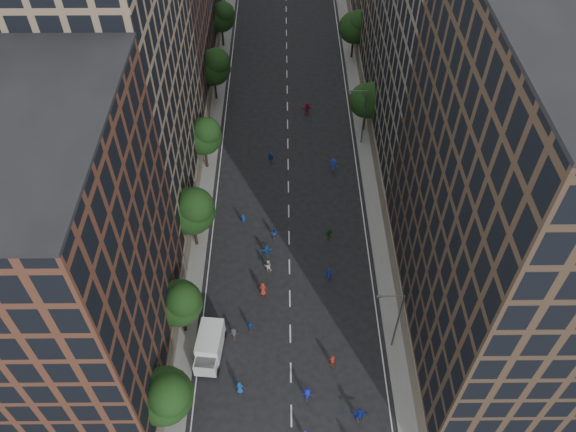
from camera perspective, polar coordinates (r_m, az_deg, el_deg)
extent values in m
plane|color=black|center=(78.15, 0.01, 5.03)|extent=(240.00, 240.00, 0.00)
cube|color=slate|center=(84.60, -8.27, 8.38)|extent=(4.00, 105.00, 0.15)
cube|color=slate|center=(84.74, 8.20, 8.47)|extent=(4.00, 105.00, 0.15)
cube|color=#532E1F|center=(50.79, -21.73, -4.86)|extent=(14.00, 22.00, 30.00)
cube|color=#816B54|center=(66.34, -17.02, 12.75)|extent=(14.00, 26.00, 34.00)
cube|color=#532E1F|center=(87.12, -13.50, 19.76)|extent=(14.00, 20.00, 28.00)
cube|color=#433224|center=(51.49, 21.93, 1.00)|extent=(14.00, 30.00, 36.00)
cube|color=#6C6559|center=(74.23, 15.47, 16.54)|extent=(14.00, 28.00, 33.00)
cylinder|color=black|center=(56.02, -11.85, -19.01)|extent=(0.36, 0.36, 3.96)
sphere|color=black|center=(52.80, -12.47, -17.41)|extent=(5.20, 5.20, 5.20)
sphere|color=black|center=(51.30, -12.05, -17.34)|extent=(3.90, 3.90, 3.90)
cylinder|color=black|center=(60.76, -10.57, -10.44)|extent=(0.36, 0.36, 3.70)
sphere|color=black|center=(57.99, -11.02, -8.65)|extent=(4.80, 4.80, 4.80)
sphere|color=black|center=(56.64, -10.65, -8.38)|extent=(3.60, 3.60, 3.60)
cylinder|color=black|center=(67.65, -9.42, -1.72)|extent=(0.36, 0.36, 4.22)
sphere|color=black|center=(64.85, -9.82, 0.51)|extent=(5.60, 5.60, 5.60)
sphere|color=black|center=(63.35, -9.41, 1.02)|extent=(4.20, 4.20, 4.20)
cylinder|color=black|center=(77.60, -8.33, 6.00)|extent=(0.36, 0.36, 3.87)
sphere|color=black|center=(75.36, -8.62, 8.01)|extent=(5.00, 5.00, 5.00)
sphere|color=black|center=(74.11, -8.28, 8.53)|extent=(3.75, 3.75, 3.75)
cylinder|color=black|center=(90.14, -7.40, 12.75)|extent=(0.36, 0.36, 4.05)
sphere|color=black|center=(88.13, -7.63, 14.72)|extent=(5.40, 5.40, 5.40)
sphere|color=black|center=(86.89, -7.29, 15.30)|extent=(4.05, 4.05, 4.05)
cylinder|color=black|center=(103.74, -6.65, 17.69)|extent=(0.36, 0.36, 3.78)
sphere|color=black|center=(102.11, -6.83, 19.37)|extent=(4.80, 4.80, 4.80)
sphere|color=black|center=(101.07, -6.55, 19.86)|extent=(3.60, 3.60, 3.60)
cylinder|color=black|center=(83.92, 7.75, 9.65)|extent=(0.36, 0.36, 3.74)
sphere|color=black|center=(81.92, 7.99, 11.53)|extent=(5.00, 5.00, 5.00)
sphere|color=black|center=(80.90, 8.56, 12.03)|extent=(3.75, 3.75, 3.75)
cylinder|color=black|center=(100.36, 6.56, 16.67)|extent=(0.36, 0.36, 3.96)
sphere|color=black|center=(98.60, 6.74, 18.47)|extent=(5.20, 5.20, 5.20)
sphere|color=black|center=(97.61, 7.24, 18.98)|extent=(3.90, 3.90, 3.90)
cylinder|color=#595B60|center=(57.58, 11.06, -10.54)|extent=(0.18, 0.18, 9.00)
cylinder|color=#595B60|center=(53.66, 10.47, -8.01)|extent=(2.40, 0.12, 0.12)
cube|color=#595B60|center=(53.51, 9.29, -8.08)|extent=(0.50, 0.22, 0.15)
cylinder|color=#595B60|center=(79.90, 7.72, 9.84)|extent=(0.18, 0.18, 9.00)
cylinder|color=#595B60|center=(77.12, 7.15, 12.51)|extent=(2.40, 0.12, 0.12)
cube|color=#595B60|center=(77.02, 6.32, 12.49)|extent=(0.50, 0.22, 0.15)
cube|color=white|center=(59.32, -7.90, -12.46)|extent=(2.75, 4.25, 2.46)
cube|color=white|center=(58.56, -8.31, -14.75)|extent=(2.41, 2.01, 1.57)
cube|color=black|center=(57.92, -8.39, -14.41)|extent=(2.15, 1.65, 0.11)
cylinder|color=black|center=(59.28, -9.39, -15.24)|extent=(0.36, 0.88, 0.85)
cylinder|color=black|center=(58.87, -7.19, -15.50)|extent=(0.36, 0.88, 0.85)
cylinder|color=black|center=(61.32, -8.55, -11.67)|extent=(0.36, 0.88, 0.85)
cylinder|color=black|center=(60.93, -6.45, -11.89)|extent=(0.36, 0.88, 0.85)
imported|color=#124596|center=(57.44, -4.94, -16.98)|extent=(0.86, 0.58, 1.72)
imported|color=#141DA2|center=(56.97, 1.97, -17.65)|extent=(1.17, 0.73, 1.73)
imported|color=#133F9E|center=(60.83, -3.84, -11.13)|extent=(0.88, 0.38, 1.50)
imported|color=#152AAB|center=(56.46, 7.22, -19.37)|extent=(1.74, 0.70, 1.83)
imported|color=#A72C1B|center=(63.23, -2.57, -7.43)|extent=(0.92, 0.63, 1.83)
imported|color=maroon|center=(58.76, 4.53, -14.43)|extent=(0.70, 0.55, 1.69)
imported|color=silver|center=(65.23, -2.05, -5.09)|extent=(0.85, 0.68, 1.72)
imported|color=#37373B|center=(60.46, -5.50, -11.83)|extent=(1.05, 0.66, 1.57)
imported|color=#206C2E|center=(68.49, 4.19, -1.81)|extent=(1.11, 0.72, 1.75)
imported|color=blue|center=(66.66, -2.19, -3.58)|extent=(1.59, 0.69, 1.66)
imported|color=navy|center=(64.79, 4.16, -5.87)|extent=(0.88, 0.75, 1.53)
imported|color=#13369E|center=(70.25, -4.57, -0.33)|extent=(0.64, 0.48, 1.58)
imported|color=#163CB8|center=(68.51, -1.47, -1.74)|extent=(0.87, 0.74, 1.59)
imported|color=#1737BB|center=(77.16, 4.60, 5.16)|extent=(1.38, 0.98, 1.93)
imported|color=blue|center=(78.12, -1.76, 5.92)|extent=(1.19, 0.77, 1.89)
imported|color=#A71B34|center=(86.91, 1.93, 10.83)|extent=(1.84, 0.74, 1.94)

